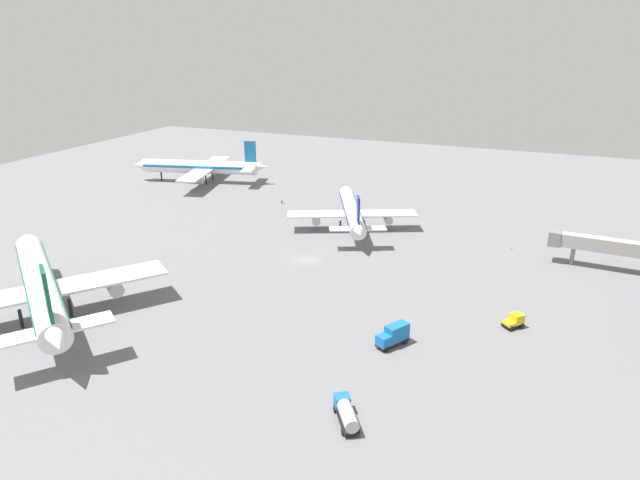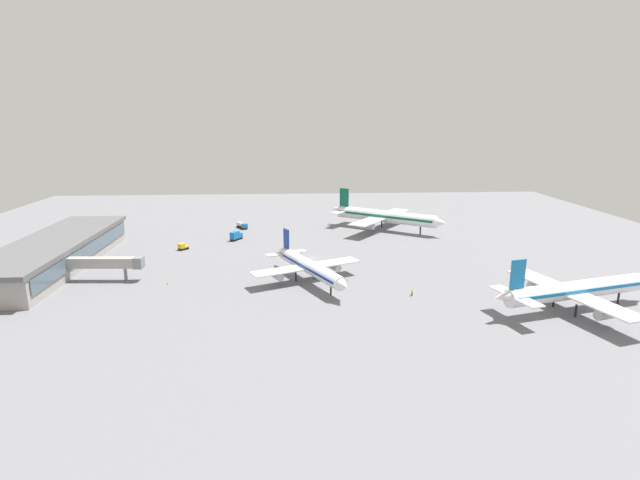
% 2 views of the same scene
% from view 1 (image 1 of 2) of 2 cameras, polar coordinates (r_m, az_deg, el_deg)
% --- Properties ---
extents(ground, '(288.00, 288.00, 0.00)m').
position_cam_1_polar(ground, '(120.08, -1.38, -2.02)').
color(ground, slate).
extents(airplane_at_gate, '(37.36, 31.01, 12.12)m').
position_cam_1_polar(airplane_at_gate, '(138.75, 3.25, 2.98)').
color(airplane_at_gate, white).
rests_on(airplane_at_gate, ground).
extents(airplane_taxiing, '(36.68, 44.91, 13.88)m').
position_cam_1_polar(airplane_taxiing, '(187.37, -12.05, 7.31)').
color(airplane_taxiing, white).
rests_on(airplane_taxiing, ground).
extents(airplane_distant, '(36.74, 43.41, 15.55)m').
position_cam_1_polar(airplane_distant, '(105.70, -26.66, -4.16)').
color(airplane_distant, white).
rests_on(airplane_distant, ground).
extents(fuel_truck, '(6.30, 5.07, 2.50)m').
position_cam_1_polar(fuel_truck, '(72.42, 2.70, -17.21)').
color(fuel_truck, black).
rests_on(fuel_truck, ground).
extents(baggage_tug, '(3.73, 3.67, 2.30)m').
position_cam_1_polar(baggage_tug, '(98.28, 19.24, -7.77)').
color(baggage_tug, black).
rests_on(baggage_tug, ground).
extents(catering_truck, '(5.79, 4.46, 3.30)m').
position_cam_1_polar(catering_truck, '(88.37, 7.52, -9.61)').
color(catering_truck, black).
rests_on(catering_truck, ground).
extents(ground_crew_worker, '(0.56, 0.48, 1.67)m').
position_cam_1_polar(ground_crew_worker, '(160.66, -3.91, 4.05)').
color(ground_crew_worker, '#1E2338').
rests_on(ground_crew_worker, ground).
extents(jet_bridge, '(4.15, 21.79, 6.74)m').
position_cam_1_polar(jet_bridge, '(127.58, 26.88, -0.46)').
color(jet_bridge, '#9E9993').
rests_on(jet_bridge, ground).
extents(safety_cone_near_gate, '(0.44, 0.44, 0.60)m').
position_cam_1_polar(safety_cone_near_gate, '(132.96, 18.98, -0.77)').
color(safety_cone_near_gate, '#EA590C').
rests_on(safety_cone_near_gate, ground).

